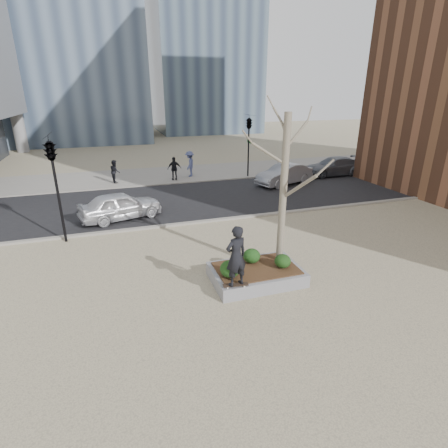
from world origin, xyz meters
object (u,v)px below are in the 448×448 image
object	(u,v)px
skateboard	(236,285)
skateboarder	(236,256)
police_car	(121,206)
planter	(256,274)

from	to	relation	value
skateboard	skateboarder	world-z (taller)	skateboarder
skateboard	skateboarder	bearing A→B (deg)	0.00
skateboard	police_car	world-z (taller)	police_car
skateboard	skateboarder	distance (m)	1.00
skateboard	skateboarder	xyz separation A→B (m)	(0.00, 0.00, 1.00)
skateboard	police_car	bearing A→B (deg)	117.49
planter	skateboarder	xyz separation A→B (m)	(-1.06, -0.88, 1.26)
planter	police_car	xyz separation A→B (m)	(-4.07, 7.79, 0.48)
skateboarder	skateboard	bearing A→B (deg)	180.00
planter	skateboard	size ratio (longest dim) A/B	3.85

